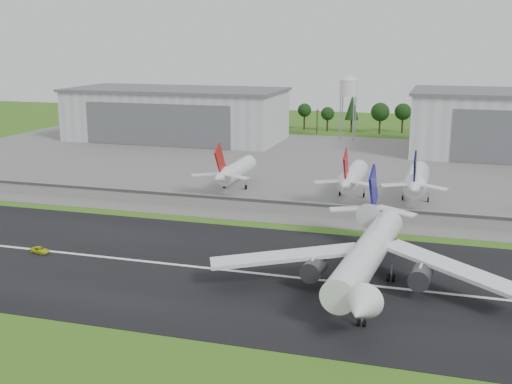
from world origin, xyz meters
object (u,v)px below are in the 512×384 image
(parked_jet_red_b, at_px, (352,178))
(parked_jet_navy, at_px, (416,181))
(ground_vehicle, at_px, (40,250))
(main_airliner, at_px, (367,262))
(parked_jet_red_a, at_px, (233,171))

(parked_jet_red_b, bearing_deg, parked_jet_navy, 0.12)
(ground_vehicle, bearing_deg, parked_jet_navy, -32.90)
(parked_jet_red_b, height_order, parked_jet_navy, parked_jet_navy)
(main_airliner, bearing_deg, parked_jet_red_a, -49.16)
(parked_jet_red_a, height_order, parked_jet_navy, parked_jet_navy)
(main_airliner, bearing_deg, parked_jet_red_b, -74.32)
(ground_vehicle, distance_m, parked_jet_navy, 101.20)
(main_airliner, height_order, parked_jet_red_a, main_airliner)
(main_airliner, height_order, parked_jet_navy, main_airliner)
(ground_vehicle, xyz_separation_m, parked_jet_navy, (74.66, 68.09, 5.61))
(parked_jet_navy, bearing_deg, parked_jet_red_b, -179.88)
(ground_vehicle, bearing_deg, parked_jet_red_b, -25.04)
(main_airliner, distance_m, parked_jet_red_a, 82.79)
(main_airliner, relative_size, parked_jet_navy, 1.89)
(main_airliner, xyz_separation_m, parked_jet_red_a, (-48.71, 66.94, 0.99))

